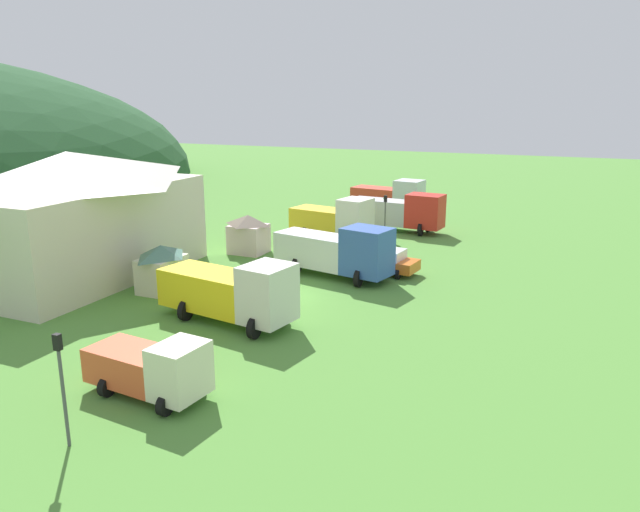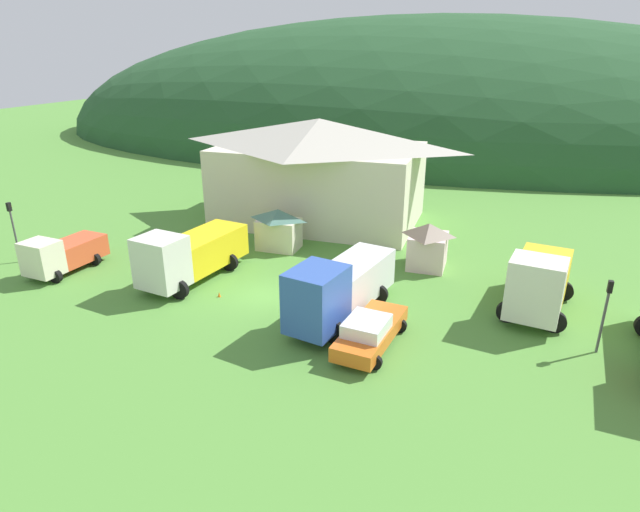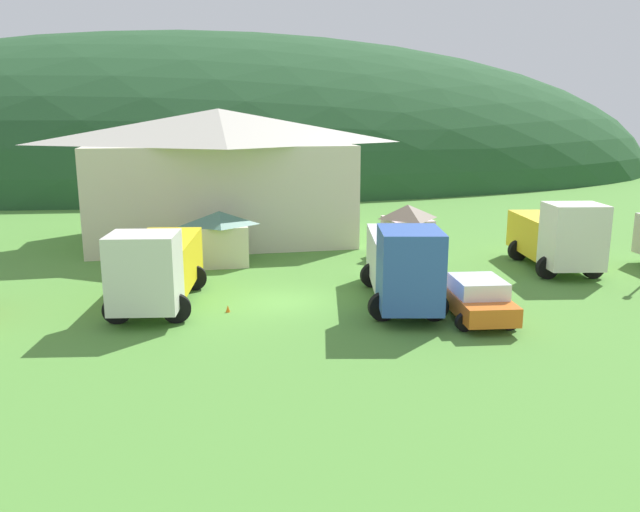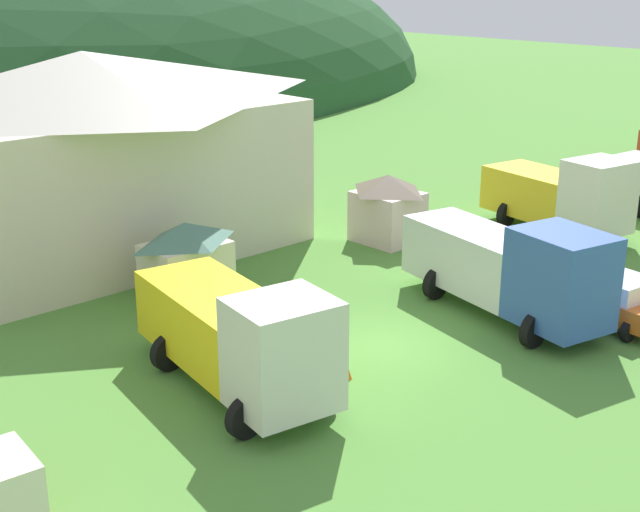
# 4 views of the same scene
# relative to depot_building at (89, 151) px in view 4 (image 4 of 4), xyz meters

# --- Properties ---
(ground_plane) EXTENTS (200.00, 200.00, 0.00)m
(ground_plane) POSITION_rel_depot_building_xyz_m (1.73, -14.62, -4.17)
(ground_plane) COLOR #518C38
(depot_building) EXTENTS (16.56, 10.63, 8.09)m
(depot_building) POSITION_rel_depot_building_xyz_m (0.00, 0.00, 0.00)
(depot_building) COLOR beige
(depot_building) RESTS_ON ground
(play_shed_cream) EXTENTS (3.01, 2.17, 2.85)m
(play_shed_cream) POSITION_rel_depot_building_xyz_m (-0.52, -7.26, -2.70)
(play_shed_cream) COLOR beige
(play_shed_cream) RESTS_ON ground
(play_shed_pink) EXTENTS (2.47, 2.77, 2.91)m
(play_shed_pink) POSITION_rel_depot_building_xyz_m (9.73, -7.31, -2.67)
(play_shed_pink) COLOR beige
(play_shed_pink) RESTS_ON ground
(flatbed_truck_yellow) EXTENTS (4.02, 7.89, 3.43)m
(flatbed_truck_yellow) POSITION_rel_depot_building_xyz_m (-3.41, -13.98, -2.46)
(flatbed_truck_yellow) COLOR silver
(flatbed_truck_yellow) RESTS_ON ground
(box_truck_blue) EXTENTS (4.04, 8.39, 3.54)m
(box_truck_blue) POSITION_rel_depot_building_xyz_m (6.42, -15.91, -2.37)
(box_truck_blue) COLOR #3356AD
(box_truck_blue) RESTS_ON ground
(heavy_rig_striped) EXTENTS (3.99, 7.03, 3.62)m
(heavy_rig_striped) POSITION_rel_depot_building_xyz_m (16.07, -11.79, -2.39)
(heavy_rig_striped) COLOR silver
(heavy_rig_striped) RESTS_ON ground
(service_pickup_orange) EXTENTS (2.80, 5.52, 1.66)m
(service_pickup_orange) POSITION_rel_depot_building_xyz_m (8.60, -18.06, -3.34)
(service_pickup_orange) COLOR orange
(service_pickup_orange) RESTS_ON ground
(traffic_cone_near_pickup) EXTENTS (0.36, 0.36, 0.56)m
(traffic_cone_near_pickup) POSITION_rel_depot_building_xyz_m (-0.71, -15.51, -4.17)
(traffic_cone_near_pickup) COLOR orange
(traffic_cone_near_pickup) RESTS_ON ground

